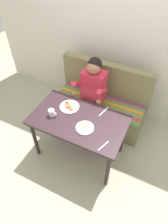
% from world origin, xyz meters
% --- Properties ---
extents(ground_plane, '(8.00, 8.00, 0.00)m').
position_xyz_m(ground_plane, '(0.00, 0.00, 0.00)').
color(ground_plane, '#A7A88C').
extents(back_wall, '(4.40, 0.10, 2.60)m').
position_xyz_m(back_wall, '(0.00, 1.27, 1.30)').
color(back_wall, silver).
rests_on(back_wall, ground).
extents(table, '(1.20, 0.70, 0.73)m').
position_xyz_m(table, '(0.00, 0.00, 0.65)').
color(table, '#311F26').
rests_on(table, ground).
extents(couch, '(1.44, 0.56, 1.00)m').
position_xyz_m(couch, '(0.00, 0.76, 0.33)').
color(couch, olive).
rests_on(couch, ground).
extents(person, '(0.45, 0.61, 1.21)m').
position_xyz_m(person, '(-0.09, 0.59, 0.74)').
color(person, '#CF2E43').
rests_on(person, ground).
extents(plate_breakfast, '(0.26, 0.26, 0.05)m').
position_xyz_m(plate_breakfast, '(-0.21, 0.13, 0.74)').
color(plate_breakfast, white).
rests_on(plate_breakfast, table).
extents(plate_eggs, '(0.22, 0.22, 0.04)m').
position_xyz_m(plate_eggs, '(0.13, -0.10, 0.74)').
color(plate_eggs, white).
rests_on(plate_eggs, table).
extents(coffee_mug, '(0.12, 0.08, 0.09)m').
position_xyz_m(coffee_mug, '(-0.34, -0.09, 0.78)').
color(coffee_mug, white).
rests_on(coffee_mug, table).
extents(fork, '(0.07, 0.16, 0.00)m').
position_xyz_m(fork, '(0.43, -0.24, 0.73)').
color(fork, silver).
rests_on(fork, table).
extents(knife, '(0.06, 0.20, 0.00)m').
position_xyz_m(knife, '(0.23, 0.26, 0.73)').
color(knife, silver).
rests_on(knife, table).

